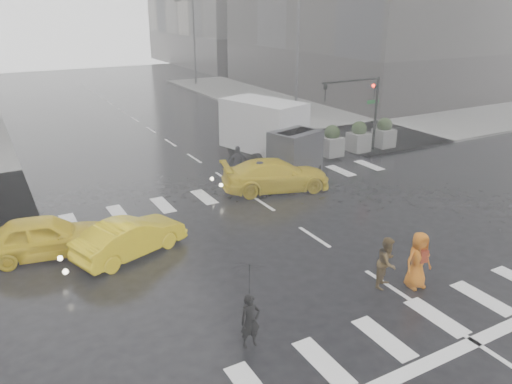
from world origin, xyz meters
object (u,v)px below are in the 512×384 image
taxi_front (45,236)px  taxi_mid (130,237)px  box_truck (271,133)px  traffic_signal_pole (364,100)px  pedestrian_brown (387,262)px  pedestrian_orange (418,260)px

taxi_front → taxi_mid: 3.01m
taxi_mid → box_truck: 11.87m
traffic_signal_pole → taxi_front: bearing=-165.9°
pedestrian_brown → pedestrian_orange: 0.96m
box_truck → traffic_signal_pole: bearing=-22.9°
pedestrian_orange → taxi_front: bearing=146.5°
pedestrian_brown → box_truck: (3.33, 12.69, 1.00)m
pedestrian_orange → taxi_front: size_ratio=0.43×
taxi_mid → pedestrian_orange: bearing=-151.8°
traffic_signal_pole → taxi_front: traffic_signal_pole is taller
taxi_mid → taxi_front: bearing=42.3°
pedestrian_brown → box_truck: bearing=47.6°
pedestrian_orange → box_truck: bearing=84.4°
pedestrian_brown → taxi_mid: bearing=109.1°
pedestrian_orange → taxi_mid: size_ratio=0.46×
taxi_front → taxi_mid: taxi_front is taller
pedestrian_brown → taxi_front: bearing=113.0°
taxi_front → traffic_signal_pole: bearing=-66.0°
traffic_signal_pole → pedestrian_brown: (-9.11, -12.01, -2.37)m
taxi_front → box_truck: box_truck is taller
taxi_front → box_truck: bearing=-57.2°
traffic_signal_pole → pedestrian_brown: traffic_signal_pole is taller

